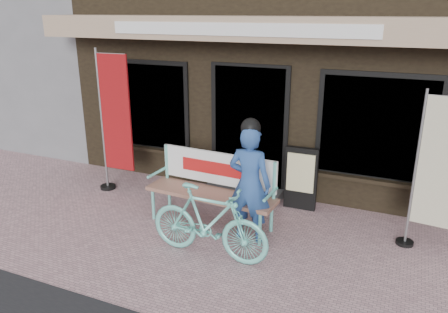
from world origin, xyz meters
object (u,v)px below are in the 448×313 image
at_px(bench, 214,183).
at_px(menu_stand, 301,178).
at_px(person, 250,182).
at_px(bicycle, 209,222).
at_px(nobori_red, 114,121).
at_px(nobori_cream, 434,171).

xyz_separation_m(bench, menu_stand, (1.05, 0.97, -0.10)).
bearing_deg(person, bicycle, -114.23).
bearing_deg(menu_stand, nobori_red, -170.73).
distance_m(person, nobori_cream, 2.32).
relative_size(person, menu_stand, 1.69).
distance_m(nobori_red, menu_stand, 3.21).
bearing_deg(bench, nobori_red, 171.37).
xyz_separation_m(bench, bicycle, (0.34, -0.89, -0.14)).
relative_size(nobori_cream, menu_stand, 2.09).
height_order(bench, nobori_red, nobori_red).
height_order(bench, bicycle, bench).
bearing_deg(bicycle, menu_stand, -20.25).
bearing_deg(person, menu_stand, 73.08).
bearing_deg(person, nobori_red, 167.18).
bearing_deg(bench, person, -18.06).
xyz_separation_m(bench, nobori_cream, (2.85, 0.41, 0.47)).
bearing_deg(person, nobori_cream, 18.05).
relative_size(nobori_red, menu_stand, 2.41).
bearing_deg(bench, menu_stand, 46.05).
distance_m(bench, nobori_red, 2.16).
bearing_deg(nobori_cream, nobori_red, -173.35).
distance_m(bench, menu_stand, 1.43).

